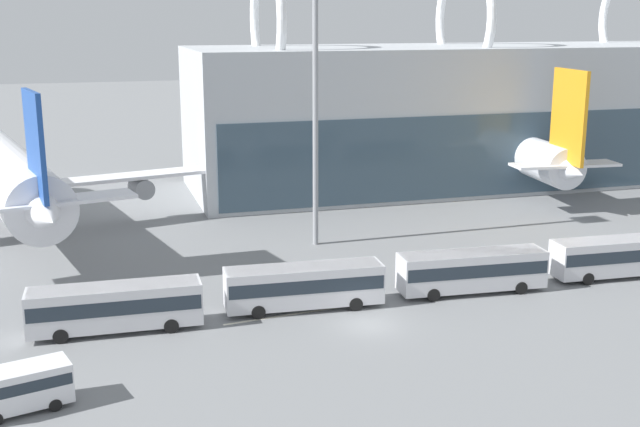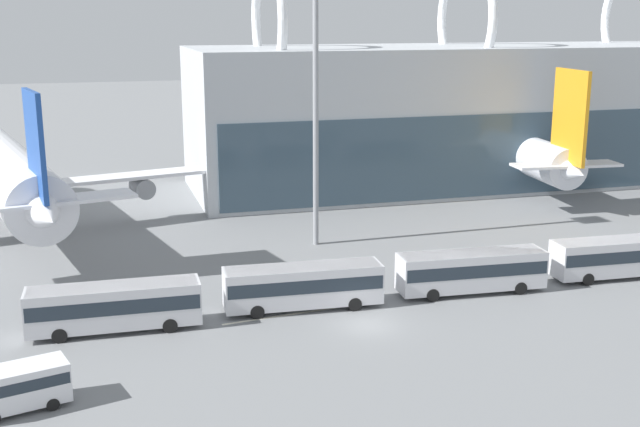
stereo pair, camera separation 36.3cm
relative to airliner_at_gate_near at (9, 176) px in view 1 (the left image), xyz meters
The scene contains 12 objects.
ground_plane 41.06m from the airliner_at_gate_near, 51.73° to the right, with size 440.00×440.00×0.00m, color slate.
terminal_building 78.31m from the airliner_at_gate_near, ahead, with size 116.79×20.63×27.86m.
airliner_at_gate_near is the anchor object (origin of this frame).
airliner_at_gate_far 57.63m from the airliner_at_gate_near, ahead, with size 35.04×33.60×15.32m.
shuttle_bus_0 29.72m from the airliner_at_gate_near, 73.27° to the right, with size 11.53×3.02×3.22m.
shuttle_bus_1 35.42m from the airliner_at_gate_near, 51.83° to the right, with size 11.58×3.33×3.22m.
shuttle_bus_2 44.94m from the airliner_at_gate_near, 38.51° to the right, with size 11.59×3.36×3.22m.
shuttle_bus_3 55.88m from the airliner_at_gate_near, 29.94° to the right, with size 11.56×3.20×3.22m.
service_van_foreground 38.63m from the airliner_at_gate_near, 85.45° to the right, with size 5.59×3.46×2.46m.
floodlight_mast 31.54m from the airliner_at_gate_near, 23.04° to the right, with size 2.57×2.57×24.07m.
lane_stripe_0 54.75m from the airliner_at_gate_near, 28.15° to the right, with size 10.92×0.25×0.01m, color silver.
lane_stripe_1 35.30m from the airliner_at_gate_near, 55.31° to the right, with size 8.58×0.25×0.01m, color silver.
Camera 1 is at (-17.85, -48.76, 20.74)m, focal length 45.00 mm.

